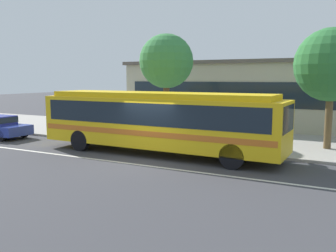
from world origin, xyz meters
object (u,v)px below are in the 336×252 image
object	(u,v)px
pedestrian_standing_by_tree	(235,127)
bus_stop_sign	(253,117)
transit_bus	(158,119)
pedestrian_waiting_near_sign	(210,127)
street_tree_near_stop	(166,62)
street_tree_mid_block	(332,65)
pedestrian_walking_along_curb	(183,126)

from	to	relation	value
pedestrian_standing_by_tree	bus_stop_sign	world-z (taller)	bus_stop_sign
pedestrian_standing_by_tree	transit_bus	bearing A→B (deg)	-138.34
pedestrian_waiting_near_sign	street_tree_near_stop	distance (m)	5.46
transit_bus	street_tree_near_stop	size ratio (longest dim) A/B	1.96
pedestrian_waiting_near_sign	bus_stop_sign	size ratio (longest dim) A/B	0.71
pedestrian_waiting_near_sign	street_tree_mid_block	bearing A→B (deg)	25.09
street_tree_near_stop	pedestrian_waiting_near_sign	bearing A→B (deg)	-33.67
transit_bus	pedestrian_standing_by_tree	size ratio (longest dim) A/B	6.77
pedestrian_waiting_near_sign	bus_stop_sign	world-z (taller)	bus_stop_sign
pedestrian_waiting_near_sign	street_tree_near_stop	xyz separation A→B (m)	(-3.64, 2.42, 3.27)
pedestrian_waiting_near_sign	street_tree_near_stop	bearing A→B (deg)	146.33
pedestrian_waiting_near_sign	pedestrian_walking_along_curb	xyz separation A→B (m)	(-1.45, 0.02, -0.07)
transit_bus	pedestrian_walking_along_curb	world-z (taller)	transit_bus
transit_bus	street_tree_mid_block	size ratio (longest dim) A/B	2.03
pedestrian_walking_along_curb	transit_bus	bearing A→B (deg)	-97.98
pedestrian_waiting_near_sign	pedestrian_walking_along_curb	world-z (taller)	pedestrian_waiting_near_sign
pedestrian_walking_along_curb	bus_stop_sign	bearing A→B (deg)	0.15
bus_stop_sign	street_tree_near_stop	bearing A→B (deg)	157.40
transit_bus	street_tree_mid_block	distance (m)	8.52
bus_stop_sign	street_tree_near_stop	distance (m)	6.81
transit_bus	pedestrian_standing_by_tree	world-z (taller)	transit_bus
pedestrian_walking_along_curb	pedestrian_standing_by_tree	distance (m)	2.61
pedestrian_standing_by_tree	street_tree_near_stop	xyz separation A→B (m)	(-4.75, 1.91, 3.30)
transit_bus	pedestrian_standing_by_tree	distance (m)	3.85
transit_bus	bus_stop_sign	bearing A→B (deg)	27.96
pedestrian_walking_along_curb	pedestrian_standing_by_tree	bearing A→B (deg)	10.94
pedestrian_standing_by_tree	street_tree_mid_block	bearing A→B (deg)	25.17
street_tree_near_stop	bus_stop_sign	bearing A→B (deg)	-22.60
transit_bus	bus_stop_sign	world-z (taller)	transit_bus
pedestrian_standing_by_tree	bus_stop_sign	bearing A→B (deg)	-25.70
pedestrian_waiting_near_sign	street_tree_mid_block	size ratio (longest dim) A/B	0.31
pedestrian_standing_by_tree	pedestrian_waiting_near_sign	bearing A→B (deg)	-155.18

